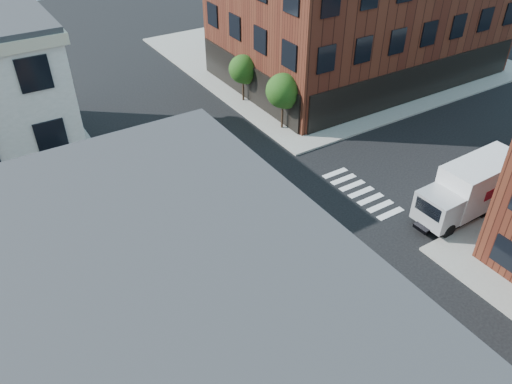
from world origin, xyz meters
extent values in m
plane|color=black|center=(0.00, 0.00, 0.00)|extent=(120.00, 120.00, 0.00)
cube|color=gray|center=(21.00, 21.00, 0.07)|extent=(30.00, 30.00, 0.15)
cube|color=#411810|center=(20.50, 16.00, 6.00)|extent=(25.00, 16.00, 12.00)
cylinder|color=black|center=(7.50, 10.00, 0.89)|extent=(0.18, 0.18, 1.47)
cylinder|color=black|center=(7.50, 10.00, 1.62)|extent=(0.12, 0.12, 1.47)
sphere|color=#193C10|center=(7.50, 10.00, 3.30)|extent=(2.69, 2.69, 2.69)
sphere|color=#193C10|center=(7.75, 9.90, 2.75)|extent=(1.85, 1.85, 1.85)
cylinder|color=black|center=(7.50, 16.00, 0.81)|extent=(0.18, 0.18, 1.33)
cylinder|color=black|center=(7.50, 16.00, 1.48)|extent=(0.12, 0.12, 1.33)
sphere|color=#193C10|center=(7.50, 16.00, 3.00)|extent=(2.43, 2.43, 2.43)
sphere|color=#193C10|center=(7.75, 15.90, 2.51)|extent=(1.67, 1.67, 1.67)
cylinder|color=black|center=(-6.80, -6.80, 2.30)|extent=(0.12, 0.12, 4.60)
cylinder|color=black|center=(-6.80, -6.80, 0.30)|extent=(0.28, 0.28, 0.30)
cube|color=#053819|center=(-6.25, -6.80, 3.15)|extent=(1.10, 0.03, 0.22)
cube|color=#053819|center=(-6.80, -6.25, 3.40)|extent=(0.03, 1.10, 0.22)
imported|color=black|center=(-6.45, -6.70, 3.90)|extent=(0.22, 0.18, 1.10)
imported|color=black|center=(-6.90, -6.45, 3.90)|extent=(0.18, 0.22, 1.10)
cube|color=silver|center=(11.78, -4.98, 1.99)|extent=(5.53, 2.48, 2.93)
cube|color=maroon|center=(11.80, -6.18, 1.99)|extent=(2.08, 0.08, 0.66)
cube|color=maroon|center=(11.75, -3.78, 1.99)|extent=(2.08, 0.08, 0.66)
cube|color=#ACACAE|center=(8.18, -5.05, 1.47)|extent=(1.94, 2.31, 1.89)
cube|color=black|center=(7.28, -5.07, 1.80)|extent=(0.13, 1.80, 0.85)
cube|color=black|center=(10.64, -5.00, 0.47)|extent=(7.59, 1.10, 0.24)
cylinder|color=black|center=(8.20, -6.04, 0.47)|extent=(0.95, 0.35, 0.95)
cylinder|color=black|center=(8.16, -4.06, 0.47)|extent=(0.95, 0.35, 0.95)
cylinder|color=black|center=(11.61, -5.97, 0.47)|extent=(0.95, 0.35, 0.95)
cylinder|color=black|center=(11.57, -3.99, 0.47)|extent=(0.95, 0.35, 0.95)
cylinder|color=black|center=(13.88, -5.93, 0.47)|extent=(0.95, 0.35, 0.95)
cylinder|color=black|center=(13.84, -3.94, 0.47)|extent=(0.95, 0.35, 0.95)
cube|color=#DD5509|center=(-5.33, -5.31, 0.02)|extent=(0.53, 0.53, 0.04)
cone|color=#DD5509|center=(-5.33, -5.31, 0.38)|extent=(0.50, 0.50, 0.75)
cylinder|color=white|center=(-5.33, -5.31, 0.48)|extent=(0.29, 0.29, 0.09)
camera|label=1|loc=(-13.13, -18.96, 19.28)|focal=35.00mm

